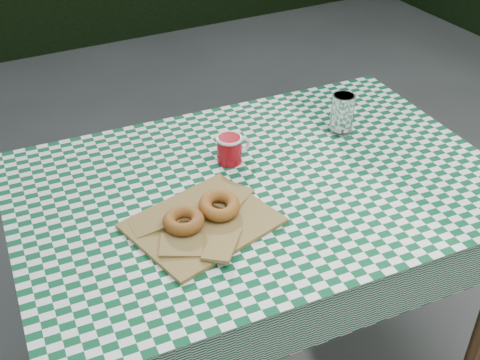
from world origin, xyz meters
The scene contains 8 objects.
ground centered at (0.00, 0.00, 0.00)m, with size 60.00×60.00×0.00m, color #484844.
table centered at (-0.04, -0.12, 0.38)m, with size 1.28×0.86×0.75m, color #58321E.
tablecloth centered at (-0.04, -0.12, 0.75)m, with size 1.30×0.88×0.01m, color #0B4926.
paper_bag centered at (-0.25, -0.22, 0.76)m, with size 0.33×0.26×0.02m, color olive.
bagel_front centered at (-0.30, -0.22, 0.79)m, with size 0.10×0.10×0.03m, color #974D1F.
bagel_back centered at (-0.20, -0.21, 0.79)m, with size 0.10×0.10×0.03m, color #A25721.
coffee_mug centered at (-0.07, 0.00, 0.80)m, with size 0.14×0.14×0.08m, color #A40A13, non-canonical shape.
drinking_glass centered at (0.31, 0.00, 0.82)m, with size 0.07×0.07×0.12m, color white.
Camera 1 is at (-0.70, -1.28, 1.69)m, focal length 45.30 mm.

